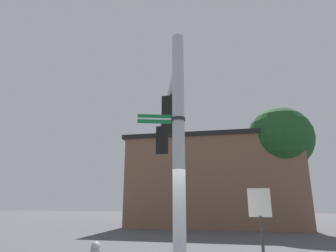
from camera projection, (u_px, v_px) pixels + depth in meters
signal_pole at (179, 148)px, 6.66m from camera, size 0.30×0.30×6.01m
mast_arm at (168, 105)px, 10.05m from camera, size 2.17×5.66×0.22m
traffic_light_nearest_pole at (172, 116)px, 8.59m from camera, size 0.54×0.49×1.31m
traffic_light_mid_inner at (163, 141)px, 12.12m from camera, size 0.54×0.49×1.31m
street_name_sign at (169, 119)px, 6.82m from camera, size 1.12×0.52×0.22m
storefront_building at (213, 181)px, 20.76m from camera, size 12.57×7.06×6.35m
tree_by_storefront at (280, 139)px, 19.18m from camera, size 4.36×4.36×8.09m
historical_marker at (260, 216)px, 7.54m from camera, size 0.60×0.08×2.13m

